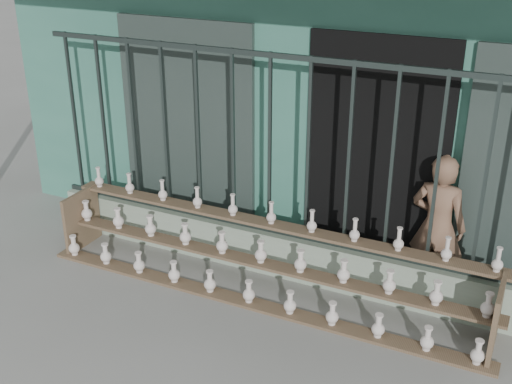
% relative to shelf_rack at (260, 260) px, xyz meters
% --- Properties ---
extents(ground, '(60.00, 60.00, 0.00)m').
position_rel_shelf_rack_xyz_m(ground, '(-0.09, -0.89, -0.36)').
color(ground, slate).
extents(workshop_building, '(7.40, 6.60, 3.21)m').
position_rel_shelf_rack_xyz_m(workshop_building, '(-0.09, 3.34, 1.26)').
color(workshop_building, '#336C5A').
rests_on(workshop_building, ground).
extents(parapet_wall, '(5.00, 0.20, 0.45)m').
position_rel_shelf_rack_xyz_m(parapet_wall, '(-0.09, 0.41, -0.13)').
color(parapet_wall, gray).
rests_on(parapet_wall, ground).
extents(security_fence, '(5.00, 0.04, 1.80)m').
position_rel_shelf_rack_xyz_m(security_fence, '(-0.09, 0.41, 0.99)').
color(security_fence, '#283330').
rests_on(security_fence, parapet_wall).
extents(shelf_rack, '(4.50, 0.68, 0.85)m').
position_rel_shelf_rack_xyz_m(shelf_rack, '(0.00, 0.00, 0.00)').
color(shelf_rack, brown).
rests_on(shelf_rack, ground).
extents(elderly_woman, '(0.55, 0.39, 1.42)m').
position_rel_shelf_rack_xyz_m(elderly_woman, '(1.49, 0.72, 0.35)').
color(elderly_woman, brown).
rests_on(elderly_woman, ground).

